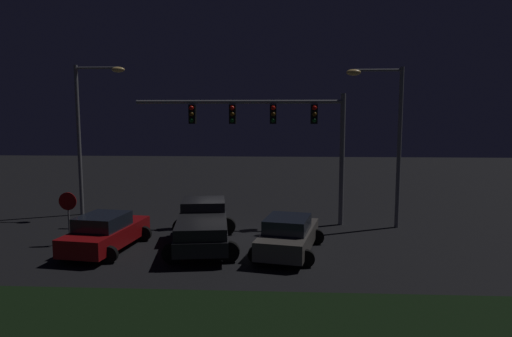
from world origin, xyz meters
TOP-DOWN VIEW (x-y plane):
  - ground_plane at (0.00, 0.00)m, footprint 80.00×80.00m
  - pickup_truck at (-0.76, -1.35)m, footprint 3.37×5.62m
  - car_sedan at (-4.59, -2.08)m, footprint 2.86×4.60m
  - car_sedan_far at (2.77, -2.10)m, footprint 3.06×4.68m
  - traffic_signal_gantry at (2.12, 2.74)m, footprint 10.32×0.56m
  - street_lamp_left at (-7.92, 4.37)m, footprint 2.75×0.44m
  - street_lamp_right at (7.57, 2.36)m, footprint 2.70×0.44m
  - stop_sign at (-6.48, -1.29)m, footprint 0.76×0.08m

SIDE VIEW (x-z plane):
  - ground_plane at x=0.00m, z-range 0.00..0.00m
  - car_sedan at x=-4.59m, z-range -0.02..1.49m
  - car_sedan_far at x=2.77m, z-range -0.02..1.49m
  - pickup_truck at x=-0.76m, z-range 0.10..1.90m
  - stop_sign at x=-6.48m, z-range 0.45..2.68m
  - street_lamp_right at x=7.57m, z-range 1.05..8.75m
  - traffic_signal_gantry at x=2.12m, z-range 1.78..8.28m
  - street_lamp_left at x=-7.92m, z-range 1.07..9.17m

